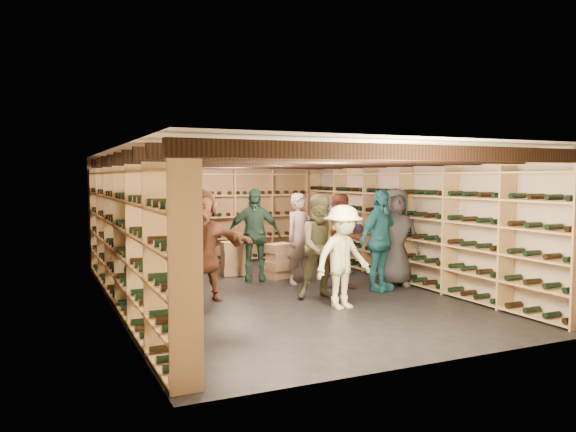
# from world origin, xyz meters

# --- Properties ---
(ground) EXTENTS (8.00, 8.00, 0.00)m
(ground) POSITION_xyz_m (0.00, 0.00, 0.00)
(ground) COLOR black
(ground) RESTS_ON ground
(walls) EXTENTS (5.52, 8.02, 2.40)m
(walls) POSITION_xyz_m (0.00, 0.00, 1.20)
(walls) COLOR #BDA993
(walls) RESTS_ON ground
(ceiling) EXTENTS (5.50, 8.00, 0.01)m
(ceiling) POSITION_xyz_m (0.00, 0.00, 2.40)
(ceiling) COLOR beige
(ceiling) RESTS_ON walls
(ceiling_joists) EXTENTS (5.40, 7.12, 0.18)m
(ceiling_joists) POSITION_xyz_m (0.00, 0.00, 2.26)
(ceiling_joists) COLOR black
(ceiling_joists) RESTS_ON ground
(wine_rack_left) EXTENTS (0.32, 7.50, 2.15)m
(wine_rack_left) POSITION_xyz_m (-2.57, 0.00, 1.08)
(wine_rack_left) COLOR tan
(wine_rack_left) RESTS_ON ground
(wine_rack_right) EXTENTS (0.32, 7.50, 2.15)m
(wine_rack_right) POSITION_xyz_m (2.57, 0.00, 1.08)
(wine_rack_right) COLOR tan
(wine_rack_right) RESTS_ON ground
(wine_rack_back) EXTENTS (4.70, 0.30, 2.15)m
(wine_rack_back) POSITION_xyz_m (0.00, 3.83, 1.07)
(wine_rack_back) COLOR tan
(wine_rack_back) RESTS_ON ground
(crate_stack_left) EXTENTS (0.52, 0.36, 0.68)m
(crate_stack_left) POSITION_xyz_m (-0.13, 2.02, 0.34)
(crate_stack_left) COLOR tan
(crate_stack_left) RESTS_ON ground
(crate_stack_right) EXTENTS (0.58, 0.47, 0.68)m
(crate_stack_right) POSITION_xyz_m (0.57, 1.30, 0.34)
(crate_stack_right) COLOR tan
(crate_stack_right) RESTS_ON ground
(crate_loose) EXTENTS (0.51, 0.35, 0.17)m
(crate_loose) POSITION_xyz_m (0.61, 1.77, 0.09)
(crate_loose) COLOR tan
(crate_loose) RESTS_ON ground
(person_0) EXTENTS (0.95, 0.67, 1.84)m
(person_0) POSITION_xyz_m (-2.18, -0.26, 0.92)
(person_0) COLOR black
(person_0) RESTS_ON ground
(person_2) EXTENTS (0.94, 0.80, 1.70)m
(person_2) POSITION_xyz_m (0.46, -0.67, 0.85)
(person_2) COLOR brown
(person_2) RESTS_ON ground
(person_3) EXTENTS (1.10, 0.76, 1.56)m
(person_3) POSITION_xyz_m (0.41, -1.42, 0.78)
(person_3) COLOR beige
(person_3) RESTS_ON ground
(person_4) EXTENTS (1.12, 0.79, 1.77)m
(person_4) POSITION_xyz_m (1.66, -0.52, 0.88)
(person_4) COLOR #1E5E6C
(person_4) RESTS_ON ground
(person_5) EXTENTS (1.73, 1.16, 1.79)m
(person_5) POSITION_xyz_m (-1.35, 0.06, 0.90)
(person_5) COLOR brown
(person_5) RESTS_ON ground
(person_7) EXTENTS (0.70, 0.55, 1.69)m
(person_7) POSITION_xyz_m (0.67, 0.62, 0.84)
(person_7) COLOR gray
(person_7) RESTS_ON ground
(person_8) EXTENTS (0.94, 0.81, 1.69)m
(person_8) POSITION_xyz_m (1.13, -0.14, 0.84)
(person_8) COLOR #421F14
(person_8) RESTS_ON ground
(person_9) EXTENTS (1.18, 0.74, 1.76)m
(person_9) POSITION_xyz_m (-2.02, 1.11, 0.88)
(person_9) COLOR #A7A098
(person_9) RESTS_ON ground
(person_10) EXTENTS (1.12, 0.72, 1.77)m
(person_10) POSITION_xyz_m (0.01, 1.30, 0.88)
(person_10) COLOR #254436
(person_10) RESTS_ON ground
(person_11) EXTENTS (1.53, 0.67, 1.60)m
(person_11) POSITION_xyz_m (1.88, 1.30, 0.80)
(person_11) COLOR #764E7F
(person_11) RESTS_ON ground
(person_12) EXTENTS (1.00, 0.81, 1.79)m
(person_12) POSITION_xyz_m (2.18, -0.25, 0.89)
(person_12) COLOR #2F2E32
(person_12) RESTS_ON ground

